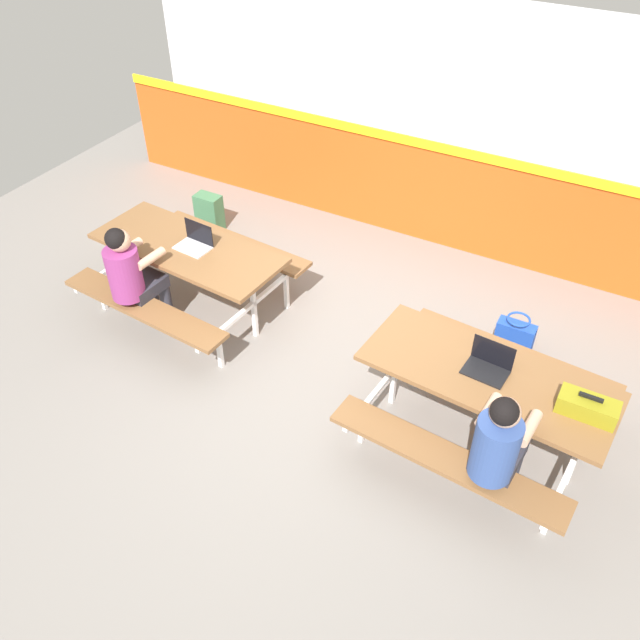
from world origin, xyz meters
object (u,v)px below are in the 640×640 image
at_px(student_nearer, 132,273).
at_px(toolbox_grey, 588,407).
at_px(student_further, 498,445).
at_px(laptop_dark, 488,365).
at_px(picnic_table_left, 189,261).
at_px(tote_bag_bright, 514,339).
at_px(picnic_table_right, 485,390).
at_px(backpack_dark, 210,213).
at_px(laptop_silver, 195,242).

distance_m(student_nearer, toolbox_grey, 3.89).
xyz_separation_m(student_nearer, student_further, (3.44, -0.32, 0.00)).
distance_m(student_nearer, laptop_dark, 3.17).
distance_m(laptop_dark, toolbox_grey, 0.73).
height_order(picnic_table_left, tote_bag_bright, picnic_table_left).
distance_m(picnic_table_right, laptop_dark, 0.22).
bearing_deg(student_further, backpack_dark, 151.78).
bearing_deg(picnic_table_right, laptop_silver, 173.81).
height_order(laptop_dark, backpack_dark, laptop_dark).
bearing_deg(toolbox_grey, laptop_dark, 172.60).
height_order(picnic_table_left, student_further, student_further).
xyz_separation_m(student_further, toolbox_grey, (0.44, 0.52, 0.10)).
xyz_separation_m(backpack_dark, tote_bag_bright, (3.69, -0.43, -0.02)).
distance_m(picnic_table_left, laptop_dark, 2.97).
bearing_deg(backpack_dark, toolbox_grey, -20.03).
distance_m(picnic_table_left, toolbox_grey, 3.71).
bearing_deg(laptop_dark, student_nearer, -174.59).
bearing_deg(student_nearer, picnic_table_left, 70.12).
height_order(student_further, laptop_silver, student_further).
bearing_deg(laptop_silver, student_nearer, -115.27).
relative_size(laptop_dark, tote_bag_bright, 0.78).
xyz_separation_m(laptop_silver, backpack_dark, (-0.82, 1.24, -0.57)).
distance_m(picnic_table_right, student_nearer, 3.19).
bearing_deg(backpack_dark, picnic_table_right, -22.72).
height_order(student_nearer, backpack_dark, student_nearer).
relative_size(picnic_table_left, laptop_silver, 5.69).
bearing_deg(picnic_table_right, student_nearer, -175.33).
bearing_deg(backpack_dark, picnic_table_left, -59.82).
xyz_separation_m(picnic_table_right, tote_bag_bright, (-0.03, 1.13, -0.38)).
distance_m(picnic_table_left, student_nearer, 0.59).
bearing_deg(student_further, picnic_table_right, 114.18).
relative_size(picnic_table_left, tote_bag_bright, 4.45).
relative_size(picnic_table_right, laptop_silver, 5.69).
relative_size(picnic_table_right, student_nearer, 1.59).
xyz_separation_m(picnic_table_left, picnic_table_right, (2.98, -0.28, 0.00)).
bearing_deg(student_further, toolbox_grey, 49.69).
xyz_separation_m(laptop_dark, toolbox_grey, (0.73, -0.09, 0.02)).
height_order(picnic_table_right, laptop_silver, laptop_silver).
xyz_separation_m(picnic_table_left, backpack_dark, (-0.74, 1.27, -0.36)).
bearing_deg(tote_bag_bright, picnic_table_right, -88.30).
bearing_deg(toolbox_grey, picnic_table_left, 174.75).
bearing_deg(backpack_dark, student_further, -28.22).
relative_size(student_nearer, laptop_dark, 3.59).
relative_size(picnic_table_left, student_further, 1.59).
relative_size(picnic_table_left, laptop_dark, 5.69).
distance_m(student_further, tote_bag_bright, 1.81).
bearing_deg(student_further, picnic_table_left, 165.10).
bearing_deg(student_nearer, toolbox_grey, 3.01).
bearing_deg(laptop_silver, student_further, -15.77).
relative_size(laptop_silver, backpack_dark, 0.76).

